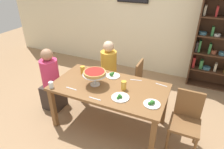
% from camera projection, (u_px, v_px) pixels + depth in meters
% --- Properties ---
extents(ground_plane, '(12.00, 12.00, 0.00)m').
position_uv_depth(ground_plane, '(110.00, 123.00, 3.31)').
color(ground_plane, '#9E7A56').
extents(rear_partition, '(8.00, 0.12, 2.80)m').
position_uv_depth(rear_partition, '(151.00, 13.00, 4.39)').
color(rear_partition, beige).
rests_on(rear_partition, ground_plane).
extents(dining_table, '(1.71, 0.91, 0.74)m').
position_uv_depth(dining_table, '(109.00, 91.00, 3.00)').
color(dining_table, brown).
rests_on(dining_table, ground_plane).
extents(diner_far_left, '(0.34, 0.34, 1.15)m').
position_uv_depth(diner_far_left, '(109.00, 74.00, 3.82)').
color(diner_far_left, '#382D28').
rests_on(diner_far_left, ground_plane).
extents(diner_head_west, '(0.34, 0.34, 1.15)m').
position_uv_depth(diner_head_west, '(52.00, 84.00, 3.49)').
color(diner_head_west, '#382D28').
rests_on(diner_head_west, ground_plane).
extents(chair_far_right, '(0.40, 0.40, 0.87)m').
position_uv_depth(chair_far_right, '(144.00, 83.00, 3.53)').
color(chair_far_right, brown).
rests_on(chair_far_right, ground_plane).
extents(chair_head_east, '(0.40, 0.40, 0.87)m').
position_uv_depth(chair_head_east, '(186.00, 119.00, 2.70)').
color(chair_head_east, brown).
rests_on(chair_head_east, ground_plane).
extents(deep_dish_pizza_stand, '(0.36, 0.36, 0.23)m').
position_uv_depth(deep_dish_pizza_stand, '(95.00, 74.00, 2.90)').
color(deep_dish_pizza_stand, silver).
rests_on(deep_dish_pizza_stand, dining_table).
extents(salad_plate_near_diner, '(0.25, 0.25, 0.06)m').
position_uv_depth(salad_plate_near_diner, '(120.00, 97.00, 2.68)').
color(salad_plate_near_diner, white).
rests_on(salad_plate_near_diner, dining_table).
extents(salad_plate_far_diner, '(0.22, 0.22, 0.07)m').
position_uv_depth(salad_plate_far_diner, '(152.00, 103.00, 2.55)').
color(salad_plate_far_diner, white).
rests_on(salad_plate_far_diner, dining_table).
extents(salad_plate_spare, '(0.23, 0.23, 0.07)m').
position_uv_depth(salad_plate_spare, '(113.00, 75.00, 3.21)').
color(salad_plate_spare, white).
rests_on(salad_plate_spare, dining_table).
extents(beer_glass_amber_tall, '(0.08, 0.08, 0.13)m').
position_uv_depth(beer_glass_amber_tall, '(83.00, 70.00, 3.28)').
color(beer_glass_amber_tall, gold).
rests_on(beer_glass_amber_tall, dining_table).
extents(beer_glass_amber_short, '(0.08, 0.08, 0.14)m').
position_uv_depth(beer_glass_amber_short, '(124.00, 85.00, 2.85)').
color(beer_glass_amber_short, gold).
rests_on(beer_glass_amber_short, dining_table).
extents(water_glass_clear_near, '(0.07, 0.07, 0.10)m').
position_uv_depth(water_glass_clear_near, '(51.00, 85.00, 2.90)').
color(water_glass_clear_near, white).
rests_on(water_glass_clear_near, dining_table).
extents(cutlery_fork_near, '(0.18, 0.05, 0.00)m').
position_uv_depth(cutlery_fork_near, '(161.00, 85.00, 2.98)').
color(cutlery_fork_near, silver).
rests_on(cutlery_fork_near, dining_table).
extents(cutlery_knife_near, '(0.18, 0.02, 0.00)m').
position_uv_depth(cutlery_knife_near, '(71.00, 89.00, 2.89)').
color(cutlery_knife_near, silver).
rests_on(cutlery_knife_near, dining_table).
extents(cutlery_fork_far, '(0.18, 0.06, 0.00)m').
position_uv_depth(cutlery_fork_far, '(136.00, 80.00, 3.11)').
color(cutlery_fork_far, silver).
rests_on(cutlery_fork_far, dining_table).
extents(cutlery_knife_far, '(0.18, 0.02, 0.00)m').
position_uv_depth(cutlery_knife_far, '(95.00, 99.00, 2.67)').
color(cutlery_knife_far, silver).
rests_on(cutlery_knife_far, dining_table).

